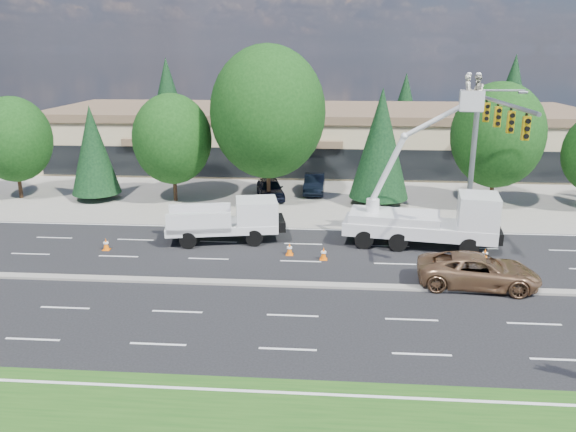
# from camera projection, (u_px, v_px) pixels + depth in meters

# --- Properties ---
(ground) EXTENTS (140.00, 140.00, 0.00)m
(ground) POSITION_uv_depth(u_px,v_px,m) (297.00, 285.00, 26.91)
(ground) COLOR black
(ground) RESTS_ON ground
(concrete_apron) EXTENTS (140.00, 22.00, 0.01)m
(concrete_apron) POSITION_uv_depth(u_px,v_px,m) (312.00, 187.00, 46.03)
(concrete_apron) COLOR gray
(concrete_apron) RESTS_ON ground
(road_median) EXTENTS (120.00, 0.55, 0.12)m
(road_median) POSITION_uv_depth(u_px,v_px,m) (297.00, 284.00, 26.89)
(road_median) COLOR gray
(road_median) RESTS_ON ground
(strip_mall) EXTENTS (50.40, 15.40, 5.50)m
(strip_mall) POSITION_uv_depth(u_px,v_px,m) (316.00, 135.00, 54.76)
(strip_mall) COLOR tan
(strip_mall) RESTS_ON ground
(tree_front_a) EXTENTS (5.52, 5.52, 7.65)m
(tree_front_a) POSITION_uv_depth(u_px,v_px,m) (14.00, 139.00, 41.56)
(tree_front_a) COLOR #332114
(tree_front_a) RESTS_ON ground
(tree_front_b) EXTENTS (3.57, 3.57, 7.03)m
(tree_front_b) POSITION_uv_depth(u_px,v_px,m) (93.00, 150.00, 41.33)
(tree_front_b) COLOR #332114
(tree_front_b) RESTS_ON ground
(tree_front_c) EXTENTS (5.72, 5.72, 7.93)m
(tree_front_c) POSITION_uv_depth(u_px,v_px,m) (172.00, 139.00, 40.65)
(tree_front_c) COLOR #332114
(tree_front_c) RESTS_ON ground
(tree_front_d) EXTENTS (8.16, 8.16, 11.32)m
(tree_front_d) POSITION_uv_depth(u_px,v_px,m) (268.00, 112.00, 39.58)
(tree_front_d) COLOR #332114
(tree_front_d) RESTS_ON ground
(tree_front_e) EXTENTS (4.26, 4.26, 8.39)m
(tree_front_e) POSITION_uv_depth(u_px,v_px,m) (381.00, 143.00, 39.61)
(tree_front_e) COLOR #332114
(tree_front_e) RESTS_ON ground
(tree_front_f) EXTENTS (6.37, 6.37, 8.85)m
(tree_front_f) POSITION_uv_depth(u_px,v_px,m) (498.00, 135.00, 38.84)
(tree_front_f) COLOR #332114
(tree_front_f) RESTS_ON ground
(tree_back_a) EXTENTS (5.09, 5.09, 10.03)m
(tree_back_a) POSITION_uv_depth(u_px,v_px,m) (168.00, 98.00, 66.82)
(tree_back_a) COLOR #332114
(tree_back_a) RESTS_ON ground
(tree_back_b) EXTENTS (5.02, 5.02, 9.89)m
(tree_back_b) POSITION_uv_depth(u_px,v_px,m) (285.00, 99.00, 65.83)
(tree_back_b) COLOR #332114
(tree_back_b) RESTS_ON ground
(tree_back_c) EXTENTS (4.24, 4.24, 8.35)m
(tree_back_c) POSITION_uv_depth(u_px,v_px,m) (405.00, 107.00, 65.06)
(tree_back_c) COLOR #332114
(tree_back_c) RESTS_ON ground
(tree_back_d) EXTENTS (5.30, 5.30, 10.44)m
(tree_back_d) POSITION_uv_depth(u_px,v_px,m) (512.00, 98.00, 63.88)
(tree_back_d) COLOR #332114
(tree_back_d) RESTS_ON ground
(signal_mast) EXTENTS (2.76, 10.16, 9.00)m
(signal_mast) POSITION_uv_depth(u_px,v_px,m) (485.00, 140.00, 31.20)
(signal_mast) COLOR gray
(signal_mast) RESTS_ON ground
(utility_pickup) EXTENTS (6.77, 3.52, 2.47)m
(utility_pickup) POSITION_uv_depth(u_px,v_px,m) (230.00, 224.00, 32.94)
(utility_pickup) COLOR silver
(utility_pickup) RESTS_ON ground
(bucket_truck) EXTENTS (8.73, 3.82, 9.74)m
(bucket_truck) POSITION_uv_depth(u_px,v_px,m) (433.00, 212.00, 31.60)
(bucket_truck) COLOR silver
(bucket_truck) RESTS_ON ground
(traffic_cone_a) EXTENTS (0.40, 0.40, 0.70)m
(traffic_cone_a) POSITION_uv_depth(u_px,v_px,m) (106.00, 244.00, 31.61)
(traffic_cone_a) COLOR #FD6808
(traffic_cone_a) RESTS_ON ground
(traffic_cone_b) EXTENTS (0.40, 0.40, 0.70)m
(traffic_cone_b) POSITION_uv_depth(u_px,v_px,m) (290.00, 249.00, 30.85)
(traffic_cone_b) COLOR #FD6808
(traffic_cone_b) RESTS_ON ground
(traffic_cone_c) EXTENTS (0.40, 0.40, 0.70)m
(traffic_cone_c) POSITION_uv_depth(u_px,v_px,m) (324.00, 254.00, 30.15)
(traffic_cone_c) COLOR #FD6808
(traffic_cone_c) RESTS_ON ground
(traffic_cone_d) EXTENTS (0.40, 0.40, 0.70)m
(traffic_cone_d) POSITION_uv_depth(u_px,v_px,m) (472.00, 259.00, 29.33)
(traffic_cone_d) COLOR #FD6808
(traffic_cone_d) RESTS_ON ground
(traffic_cone_e) EXTENTS (0.40, 0.40, 0.70)m
(traffic_cone_e) POSITION_uv_depth(u_px,v_px,m) (485.00, 255.00, 29.96)
(traffic_cone_e) COLOR #FD6808
(traffic_cone_e) RESTS_ON ground
(minivan) EXTENTS (5.90, 3.16, 1.57)m
(minivan) POSITION_uv_depth(u_px,v_px,m) (478.00, 271.00, 26.64)
(minivan) COLOR #866041
(minivan) RESTS_ON ground
(parked_car_west) EXTENTS (2.80, 4.77, 1.52)m
(parked_car_west) POSITION_uv_depth(u_px,v_px,m) (270.00, 188.00, 42.55)
(parked_car_west) COLOR black
(parked_car_west) RESTS_ON ground
(parked_car_east) EXTENTS (1.61, 4.46, 1.46)m
(parked_car_east) POSITION_uv_depth(u_px,v_px,m) (314.00, 184.00, 44.15)
(parked_car_east) COLOR black
(parked_car_east) RESTS_ON ground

